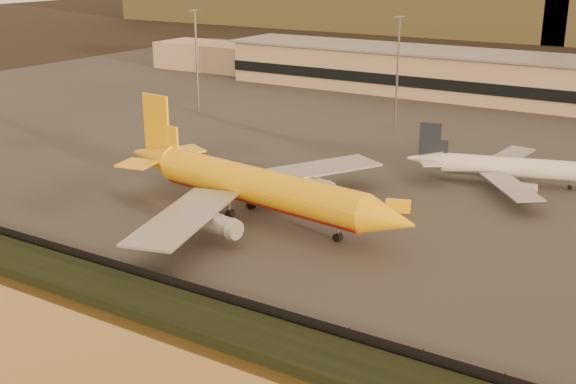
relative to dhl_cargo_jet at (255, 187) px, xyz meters
name	(u,v)px	position (x,y,z in m)	size (l,w,h in m)	color
ground	(223,254)	(4.19, -13.89, -5.14)	(900.00, 900.00, 0.00)	black
embankment	(136,298)	(4.19, -30.89, -4.44)	(320.00, 7.00, 1.40)	black
tarmac	(458,121)	(4.19, 81.11, -5.04)	(320.00, 220.00, 0.20)	#2D2D2D
perimeter_fence	(158,281)	(4.19, -26.89, -3.84)	(300.00, 0.05, 2.20)	black
terminal_building	(446,74)	(-10.33, 111.66, 1.10)	(202.00, 25.00, 12.60)	tan
apron_light_masts	(502,74)	(19.19, 61.11, 10.56)	(152.20, 12.20, 25.40)	slate
dhl_cargo_jet	(255,187)	(0.00, 0.00, 0.00)	(55.42, 53.90, 16.55)	yellow
white_narrowbody_jet	(510,168)	(28.77, 37.12, -1.86)	(35.24, 33.59, 10.31)	silver
gse_vehicle_yellow	(398,206)	(17.67, 14.16, -4.06)	(3.91, 1.76, 1.76)	yellow
gse_vehicle_white	(294,174)	(-4.87, 19.68, -3.95)	(4.43, 1.99, 1.99)	silver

